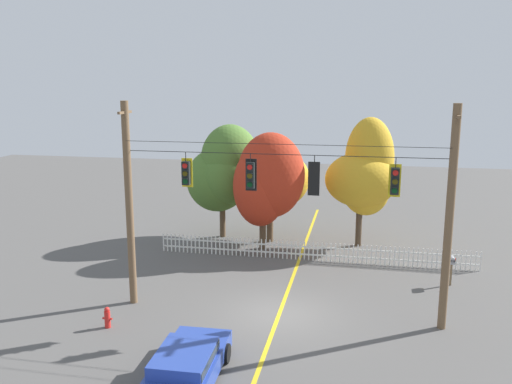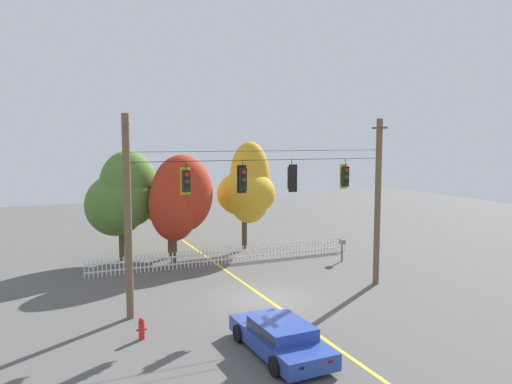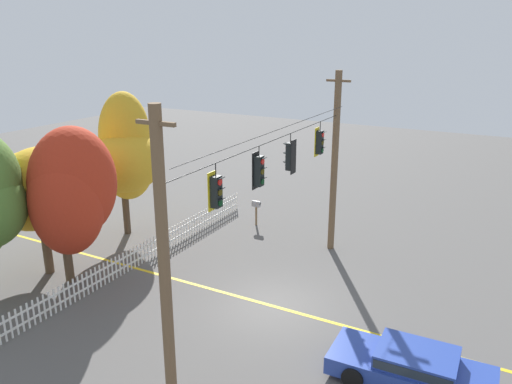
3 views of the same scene
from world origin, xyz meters
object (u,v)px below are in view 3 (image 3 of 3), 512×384
traffic_signal_westbound_side (216,192)px  traffic_signal_southbound_primary (290,156)px  autumn_maple_mid (71,191)px  autumn_oak_far_east (39,187)px  traffic_signal_northbound_secondary (319,142)px  autumn_maple_far_west (126,155)px  parked_car (412,366)px  traffic_signal_eastbound_side (259,171)px  roadside_mailbox (256,205)px

traffic_signal_westbound_side → traffic_signal_southbound_primary: size_ratio=0.94×
traffic_signal_westbound_side → traffic_signal_southbound_primary: (4.96, -0.02, -0.02)m
autumn_maple_mid → autumn_oak_far_east: autumn_maple_mid is taller
traffic_signal_northbound_secondary → autumn_maple_far_west: (-1.01, 9.72, -1.45)m
traffic_signal_westbound_side → parked_car: size_ratio=0.30×
autumn_oak_far_east → autumn_maple_far_west: bearing=-3.0°
traffic_signal_westbound_side → traffic_signal_eastbound_side: 2.55m
autumn_maple_mid → traffic_signal_northbound_secondary: bearing=-52.4°
traffic_signal_westbound_side → roadside_mailbox: traffic_signal_westbound_side is taller
traffic_signal_westbound_side → roadside_mailbox: 12.54m
traffic_signal_eastbound_side → autumn_oak_far_east: size_ratio=0.27×
traffic_signal_westbound_side → traffic_signal_southbound_primary: bearing=-0.2°
traffic_signal_eastbound_side → parked_car: traffic_signal_eastbound_side is taller
parked_car → roadside_mailbox: roadside_mailbox is taller
roadside_mailbox → autumn_maple_mid: bearing=159.6°
roadside_mailbox → traffic_signal_northbound_secondary: bearing=-122.8°
traffic_signal_eastbound_side → autumn_maple_mid: autumn_maple_mid is taller
traffic_signal_northbound_secondary → autumn_maple_far_west: bearing=95.9°
traffic_signal_eastbound_side → traffic_signal_northbound_secondary: 5.31m
traffic_signal_westbound_side → roadside_mailbox: size_ratio=1.03×
traffic_signal_eastbound_side → parked_car: (-0.86, -5.52, -4.94)m
traffic_signal_eastbound_side → traffic_signal_southbound_primary: bearing=-0.5°
traffic_signal_eastbound_side → autumn_maple_mid: 8.14m
parked_car → roadside_mailbox: 13.60m
autumn_oak_far_east → traffic_signal_westbound_side: bearing=-100.6°
traffic_signal_northbound_secondary → autumn_oak_far_east: bearing=121.0°
autumn_maple_mid → autumn_maple_far_west: bearing=19.2°
traffic_signal_eastbound_side → roadside_mailbox: bearing=29.0°
autumn_oak_far_east → roadside_mailbox: 10.77m
parked_car → traffic_signal_northbound_secondary: bearing=41.8°
traffic_signal_northbound_secondary → traffic_signal_eastbound_side: bearing=180.0°
traffic_signal_eastbound_side → traffic_signal_southbound_primary: 2.41m
autumn_oak_far_east → roadside_mailbox: (8.94, -5.41, -2.62)m
traffic_signal_westbound_side → autumn_maple_far_west: autumn_maple_far_west is taller
traffic_signal_southbound_primary → traffic_signal_northbound_secondary: same height
traffic_signal_northbound_secondary → roadside_mailbox: bearing=57.2°
traffic_signal_southbound_primary → parked_car: 8.07m
autumn_maple_far_west → traffic_signal_southbound_primary: bearing=-101.0°
traffic_signal_southbound_primary → autumn_maple_far_west: 10.03m
autumn_maple_far_west → traffic_signal_northbound_secondary: bearing=-84.1°
traffic_signal_southbound_primary → roadside_mailbox: traffic_signal_southbound_primary is taller
traffic_signal_eastbound_side → traffic_signal_northbound_secondary: size_ratio=0.99×
traffic_signal_southbound_primary → autumn_oak_far_east: 10.62m
traffic_signal_southbound_primary → parked_car: (-3.27, -5.50, -4.92)m
autumn_maple_mid → autumn_oak_far_east: (0.11, 2.04, -0.18)m
traffic_signal_northbound_secondary → autumn_oak_far_east: traffic_signal_northbound_secondary is taller
traffic_signal_southbound_primary → autumn_oak_far_east: bearing=107.2°
traffic_signal_northbound_secondary → parked_car: size_ratio=0.31×
traffic_signal_northbound_secondary → parked_car: bearing=-138.2°
traffic_signal_westbound_side → traffic_signal_northbound_secondary: bearing=0.0°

